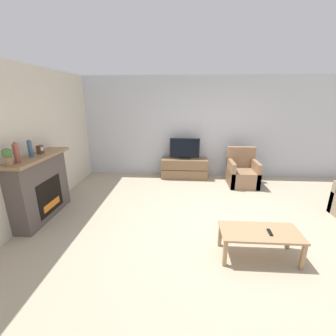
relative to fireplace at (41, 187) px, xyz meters
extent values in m
plane|color=tan|center=(3.22, -0.02, -0.60)|extent=(24.00, 24.00, 0.00)
cube|color=silver|center=(3.22, 2.64, 0.75)|extent=(12.00, 0.06, 2.70)
cube|color=beige|center=(-0.19, -0.02, 0.75)|extent=(0.06, 12.00, 2.70)
cube|color=#564C47|center=(0.00, 0.00, -0.04)|extent=(0.31, 1.31, 1.13)
cube|color=black|center=(0.16, 0.00, -0.17)|extent=(0.01, 0.72, 0.62)
cube|color=orange|center=(0.16, 0.00, -0.34)|extent=(0.01, 0.50, 0.12)
cube|color=#93704C|center=(0.03, 0.00, 0.56)|extent=(0.43, 1.43, 0.05)
cylinder|color=#994C3D|center=(0.02, -0.43, 0.73)|extent=(0.09, 0.09, 0.29)
sphere|color=#994C3D|center=(0.02, -0.43, 0.88)|extent=(0.05, 0.05, 0.05)
cylinder|color=#385670|center=(0.02, -0.11, 0.72)|extent=(0.07, 0.07, 0.27)
sphere|color=#385670|center=(0.02, -0.11, 0.86)|extent=(0.04, 0.04, 0.04)
cube|color=brown|center=(0.02, 0.14, 0.66)|extent=(0.07, 0.11, 0.15)
cylinder|color=white|center=(0.05, 0.14, 0.67)|extent=(0.00, 0.08, 0.08)
cylinder|color=#936B4C|center=(0.02, -0.61, 0.65)|extent=(0.10, 0.10, 0.13)
sphere|color=#477038|center=(0.02, -0.61, 0.77)|extent=(0.15, 0.15, 0.15)
cube|color=brown|center=(2.60, 2.35, -0.33)|extent=(1.26, 0.45, 0.54)
cube|color=black|center=(2.60, 2.12, -0.33)|extent=(1.23, 0.01, 0.01)
cube|color=black|center=(2.60, 2.35, -0.04)|extent=(0.28, 0.18, 0.04)
cube|color=black|center=(2.60, 2.35, 0.24)|extent=(0.80, 0.03, 0.53)
cube|color=black|center=(2.60, 2.33, 0.24)|extent=(0.74, 0.01, 0.47)
cube|color=#937051|center=(4.07, 1.89, -0.40)|extent=(0.70, 0.76, 0.40)
cube|color=#937051|center=(4.07, 2.20, 0.06)|extent=(0.70, 0.14, 0.53)
cube|color=#937051|center=(3.77, 1.89, -0.28)|extent=(0.10, 0.76, 0.64)
cube|color=#937051|center=(4.37, 1.89, -0.28)|extent=(0.10, 0.76, 0.64)
cube|color=#A37F56|center=(3.62, -0.87, -0.21)|extent=(1.07, 0.50, 0.03)
cube|color=#A37F56|center=(3.13, -1.08, -0.41)|extent=(0.05, 0.05, 0.37)
cube|color=#A37F56|center=(4.12, -1.08, -0.41)|extent=(0.05, 0.05, 0.37)
cube|color=#A37F56|center=(3.13, -0.66, -0.41)|extent=(0.05, 0.05, 0.37)
cube|color=#A37F56|center=(4.12, -0.66, -0.41)|extent=(0.05, 0.05, 0.37)
cube|color=black|center=(3.73, -0.90, -0.19)|extent=(0.05, 0.15, 0.02)
camera|label=1|loc=(2.55, -3.60, 1.53)|focal=24.00mm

